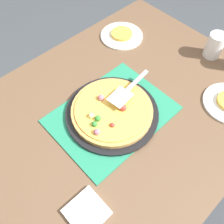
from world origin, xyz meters
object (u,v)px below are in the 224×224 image
(served_slice_left, at_px, (122,34))
(cup_far, at_px, (215,46))
(pizza_server, at_px, (127,90))
(pizza, at_px, (112,110))
(pizza_pan, at_px, (112,113))
(napkin_stack, at_px, (87,212))
(plate_near_left, at_px, (122,36))

(served_slice_left, distance_m, cup_far, 0.46)
(pizza_server, bearing_deg, pizza, -173.06)
(cup_far, bearing_deg, pizza_pan, 172.79)
(cup_far, distance_m, pizza_server, 0.51)
(napkin_stack, bearing_deg, plate_near_left, 38.24)
(pizza_pan, distance_m, served_slice_left, 0.50)
(pizza_pan, xyz_separation_m, cup_far, (0.60, -0.08, 0.05))
(served_slice_left, distance_m, napkin_stack, 0.89)
(pizza_pan, distance_m, pizza, 0.02)
(plate_near_left, bearing_deg, pizza, -139.10)
(pizza_pan, height_order, served_slice_left, served_slice_left)
(pizza_pan, distance_m, plate_near_left, 0.50)
(served_slice_left, height_order, cup_far, cup_far)
(cup_far, xyz_separation_m, napkin_stack, (-0.92, -0.15, -0.05))
(napkin_stack, bearing_deg, cup_far, 9.11)
(served_slice_left, bearing_deg, cup_far, -60.97)
(plate_near_left, distance_m, napkin_stack, 0.89)
(pizza, distance_m, cup_far, 0.60)
(cup_far, relative_size, pizza_server, 0.51)
(served_slice_left, relative_size, napkin_stack, 0.92)
(served_slice_left, bearing_deg, plate_near_left, 0.00)
(pizza, xyz_separation_m, cup_far, (0.60, -0.08, 0.03))
(pizza_pan, bearing_deg, pizza, -173.28)
(pizza_pan, xyz_separation_m, pizza_server, (0.10, 0.01, 0.06))
(pizza_pan, relative_size, pizza, 1.15)
(served_slice_left, relative_size, pizza_server, 0.47)
(pizza_pan, height_order, plate_near_left, pizza_pan)
(pizza_pan, xyz_separation_m, served_slice_left, (0.37, 0.33, 0.01))
(napkin_stack, bearing_deg, pizza_pan, 34.77)
(pizza_pan, bearing_deg, napkin_stack, -145.23)
(pizza_pan, distance_m, cup_far, 0.60)
(served_slice_left, relative_size, cup_far, 0.92)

